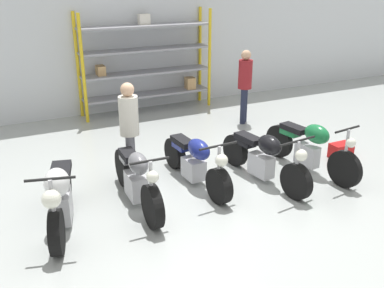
% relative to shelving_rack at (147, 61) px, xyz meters
% --- Properties ---
extents(ground_plane, '(30.00, 30.00, 0.00)m').
position_rel_shelving_rack_xyz_m(ground_plane, '(-0.84, -4.70, -1.28)').
color(ground_plane, '#9EA3A0').
extents(back_wall, '(30.00, 0.08, 3.60)m').
position_rel_shelving_rack_xyz_m(back_wall, '(-0.84, 0.36, 0.52)').
color(back_wall, silver).
rests_on(back_wall, ground_plane).
extents(shelving_rack, '(3.40, 0.63, 2.53)m').
position_rel_shelving_rack_xyz_m(shelving_rack, '(0.00, 0.00, 0.00)').
color(shelving_rack, gold).
rests_on(shelving_rack, ground_plane).
extents(motorcycle_white, '(0.77, 1.92, 1.03)m').
position_rel_shelving_rack_xyz_m(motorcycle_white, '(-3.08, -4.70, -0.84)').
color(motorcycle_white, black).
rests_on(motorcycle_white, ground_plane).
extents(motorcycle_grey, '(0.55, 2.05, 1.00)m').
position_rel_shelving_rack_xyz_m(motorcycle_grey, '(-1.92, -4.59, -0.86)').
color(motorcycle_grey, black).
rests_on(motorcycle_grey, ground_plane).
extents(motorcycle_blue, '(0.65, 2.07, 0.95)m').
position_rel_shelving_rack_xyz_m(motorcycle_blue, '(-0.82, -4.37, -0.87)').
color(motorcycle_blue, black).
rests_on(motorcycle_blue, ground_plane).
extents(motorcycle_black, '(0.73, 2.13, 0.97)m').
position_rel_shelving_rack_xyz_m(motorcycle_black, '(0.28, -4.77, -0.85)').
color(motorcycle_black, black).
rests_on(motorcycle_black, ground_plane).
extents(motorcycle_green, '(0.57, 2.16, 1.02)m').
position_rel_shelving_rack_xyz_m(motorcycle_green, '(1.25, -4.79, -0.82)').
color(motorcycle_green, black).
rests_on(motorcycle_green, ground_plane).
extents(person_browsing, '(0.43, 0.43, 1.71)m').
position_rel_shelving_rack_xyz_m(person_browsing, '(-1.72, -3.74, -0.28)').
color(person_browsing, '#595960').
rests_on(person_browsing, ground_plane).
extents(person_near_rack, '(0.45, 0.45, 1.73)m').
position_rel_shelving_rack_xyz_m(person_near_rack, '(1.68, -1.95, -0.26)').
color(person_near_rack, '#1E2338').
rests_on(person_near_rack, ground_plane).
extents(toolbox, '(0.44, 0.26, 0.28)m').
position_rel_shelving_rack_xyz_m(toolbox, '(2.23, -4.59, -1.14)').
color(toolbox, red).
rests_on(toolbox, ground_plane).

